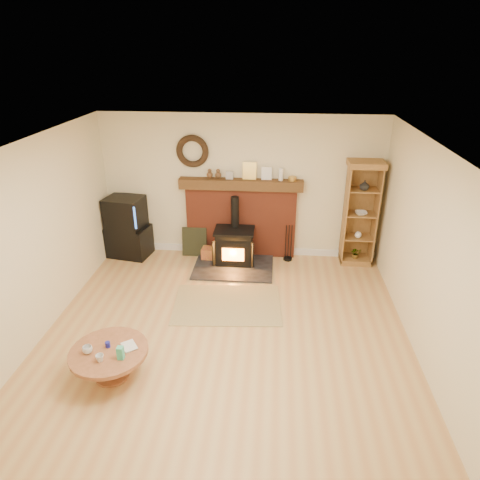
# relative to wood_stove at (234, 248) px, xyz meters

# --- Properties ---
(ground) EXTENTS (5.50, 5.50, 0.00)m
(ground) POSITION_rel_wood_stove_xyz_m (0.09, -2.27, -0.32)
(ground) COLOR tan
(ground) RESTS_ON ground
(room_shell) EXTENTS (5.02, 5.52, 2.61)m
(room_shell) POSITION_rel_wood_stove_xyz_m (0.07, -2.17, 1.40)
(room_shell) COLOR beige
(room_shell) RESTS_ON ground
(chimney_breast) EXTENTS (2.20, 0.22, 1.78)m
(chimney_breast) POSITION_rel_wood_stove_xyz_m (0.09, 0.40, 0.48)
(chimney_breast) COLOR brown
(chimney_breast) RESTS_ON ground
(wood_stove) EXTENTS (1.40, 1.00, 1.22)m
(wood_stove) POSITION_rel_wood_stove_xyz_m (0.00, 0.00, 0.00)
(wood_stove) COLOR black
(wood_stove) RESTS_ON ground
(area_rug) EXTENTS (1.71, 1.24, 0.01)m
(area_rug) POSITION_rel_wood_stove_xyz_m (0.02, -1.35, -0.31)
(area_rug) COLOR brown
(area_rug) RESTS_ON ground
(tv_unit) EXTENTS (0.86, 0.67, 1.14)m
(tv_unit) POSITION_rel_wood_stove_xyz_m (-2.02, 0.20, 0.23)
(tv_unit) COLOR black
(tv_unit) RESTS_ON ground
(curio_cabinet) EXTENTS (0.61, 0.44, 1.88)m
(curio_cabinet) POSITION_rel_wood_stove_xyz_m (2.20, 0.29, 0.63)
(curio_cabinet) COLOR brown
(curio_cabinet) RESTS_ON ground
(firelog_box) EXTENTS (0.38, 0.25, 0.23)m
(firelog_box) POSITION_rel_wood_stove_xyz_m (-0.43, 0.13, -0.20)
(firelog_box) COLOR gold
(firelog_box) RESTS_ON ground
(leaning_painting) EXTENTS (0.46, 0.12, 0.55)m
(leaning_painting) POSITION_rel_wood_stove_xyz_m (-0.78, 0.28, -0.04)
(leaning_painting) COLOR black
(leaning_painting) RESTS_ON ground
(fire_tools) EXTENTS (0.16, 0.16, 0.70)m
(fire_tools) POSITION_rel_wood_stove_xyz_m (0.97, 0.23, -0.18)
(fire_tools) COLOR black
(fire_tools) RESTS_ON ground
(coffee_table) EXTENTS (0.92, 0.92, 0.55)m
(coffee_table) POSITION_rel_wood_stove_xyz_m (-1.19, -3.02, 0.00)
(coffee_table) COLOR brown
(coffee_table) RESTS_ON ground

